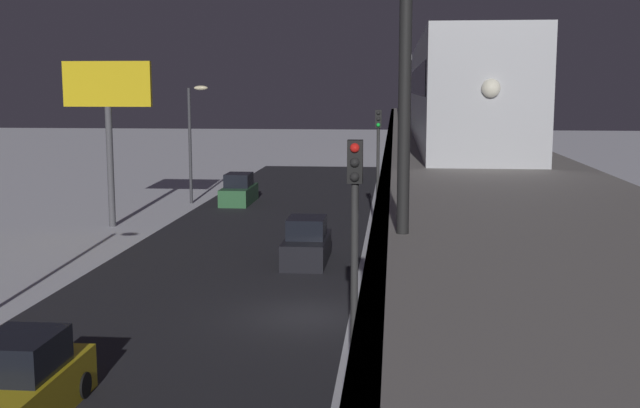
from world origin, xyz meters
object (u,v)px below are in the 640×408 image
Objects in this scene: subway_train at (427,90)px; sedan_green at (239,191)px; traffic_light_mid at (378,154)px; commercial_billboard at (108,100)px; rail_signal at (406,18)px; traffic_light_near at (355,244)px; sedan_yellow at (23,386)px; sedan_black at (307,244)px.

subway_train is 14.86m from sedan_green.
subway_train reaches higher than traffic_light_mid.
sedan_green is at bearing -119.05° from commercial_billboard.
rail_signal is at bearing 116.38° from commercial_billboard.
subway_train is 45.50m from rail_signal.
commercial_billboard is at bearing -4.80° from traffic_light_mid.
commercial_billboard is at bearing -59.73° from traffic_light_near.
traffic_light_near is 0.72× the size of commercial_billboard.
subway_train is 17.37× the size of sedan_yellow.
subway_train reaches higher than sedan_yellow.
sedan_green is (1.80, -34.09, 0.01)m from sedan_yellow.
traffic_light_near reaches higher than sedan_green.
sedan_green is 1.07× the size of sedan_black.
commercial_billboard is (14.47, -24.78, 2.63)m from traffic_light_near.
rail_signal is 0.62× the size of traffic_light_near.
traffic_light_near is at bearing -81.55° from rail_signal.
rail_signal is 0.87× the size of sedan_green.
subway_train is 16.23m from traffic_light_mid.
subway_train reaches higher than commercial_billboard.
subway_train is 41.11m from sedan_yellow.
sedan_yellow is 24.97m from traffic_light_mid.
rail_signal is 0.94× the size of sedan_yellow.
commercial_billboard reaches higher than sedan_yellow.
traffic_light_mid is at bearing -90.00° from traffic_light_near.
sedan_green is 0.71× the size of traffic_light_mid.
subway_train is at bearing 75.19° from sedan_black.
sedan_black is (-4.60, -16.86, 0.01)m from sedan_yellow.
subway_train is at bearing -92.62° from rail_signal.
rail_signal is at bearing 104.23° from sedan_green.
sedan_black is (-6.40, 17.23, 0.00)m from sedan_green.
commercial_billboard is at bearing 145.57° from sedan_black.
rail_signal is 34.68m from commercial_billboard.
traffic_light_near is 1.00× the size of traffic_light_mid.
traffic_light_mid is (-9.30, 10.52, 3.40)m from sedan_green.
rail_signal is (2.08, 45.45, 0.95)m from subway_train.
traffic_light_near is at bearing 85.62° from subway_train.
commercial_billboard is at bearing -63.62° from rail_signal.
commercial_billboard is at bearing 60.95° from sedan_green.
sedan_green is (12.31, 5.11, -6.58)m from subway_train.
subway_train is 39.44m from traffic_light_near.
rail_signal is at bearing -80.59° from sedan_black.
commercial_billboard is (14.47, -1.22, 2.63)m from traffic_light_mid.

